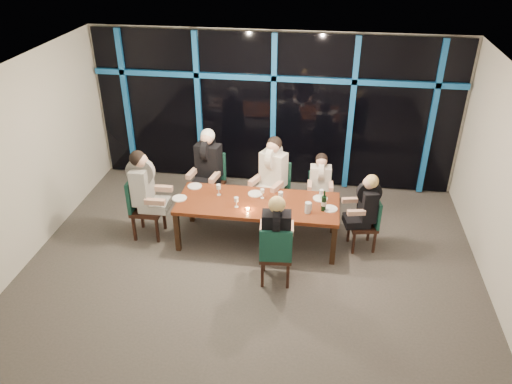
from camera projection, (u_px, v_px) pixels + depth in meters
room at (250, 151)px, 6.69m from camera, size 7.04×7.00×3.02m
window_wall at (274, 109)px, 9.44m from camera, size 6.86×0.43×2.94m
dining_table at (258, 206)px, 8.04m from camera, size 2.60×1.00×0.75m
chair_far_left at (211, 178)px, 9.07m from camera, size 0.57×0.57×1.06m
chair_far_mid at (274, 186)px, 8.80m from camera, size 0.64×0.64×1.05m
chair_far_right at (319, 194)px, 8.78m from camera, size 0.42×0.42×0.87m
chair_end_left at (142, 204)px, 8.25m from camera, size 0.50×0.50×1.07m
chair_end_right at (368, 221)px, 7.98m from camera, size 0.50×0.50×0.91m
chair_near_mid at (276, 252)px, 7.16m from camera, size 0.50×0.50×1.00m
diner_far_left at (208, 159)px, 8.79m from camera, size 0.58×0.70×1.03m
diner_far_mid at (272, 167)px, 8.52m from camera, size 0.66×0.72×1.03m
diner_far_right at (320, 178)px, 8.54m from camera, size 0.44×0.55×0.85m
diner_end_left at (144, 182)px, 8.03m from camera, size 0.67×0.53×1.04m
diner_end_right at (366, 201)px, 7.80m from camera, size 0.61×0.50×0.88m
diner_near_mid at (277, 226)px, 7.03m from camera, size 0.52×0.64×0.97m
plate_far_left at (195, 186)px, 8.45m from camera, size 0.24×0.24×0.01m
plate_far_mid at (255, 194)px, 8.23m from camera, size 0.24×0.24×0.01m
plate_far_right at (320, 198)px, 8.09m from camera, size 0.24×0.24×0.01m
plate_end_left at (179, 198)px, 8.10m from camera, size 0.24×0.24×0.01m
plate_end_right at (330, 209)px, 7.81m from camera, size 0.24×0.24×0.01m
plate_near_mid at (277, 216)px, 7.62m from camera, size 0.24×0.24×0.01m
wine_bottle at (324, 203)px, 7.72m from camera, size 0.08×0.08×0.35m
water_pitcher at (308, 208)px, 7.69m from camera, size 0.11×0.10×0.18m
tea_light at (248, 209)px, 7.79m from camera, size 0.05×0.05×0.03m
wine_glass_a at (236, 200)px, 7.82m from camera, size 0.07×0.07×0.17m
wine_glass_b at (262, 192)px, 8.06m from camera, size 0.06×0.06×0.17m
wine_glass_c at (281, 195)px, 7.92m from camera, size 0.08×0.08×0.20m
wine_glass_d at (219, 187)px, 8.14m from camera, size 0.07×0.07×0.19m
wine_glass_e at (321, 193)px, 8.01m from camera, size 0.07×0.07×0.18m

